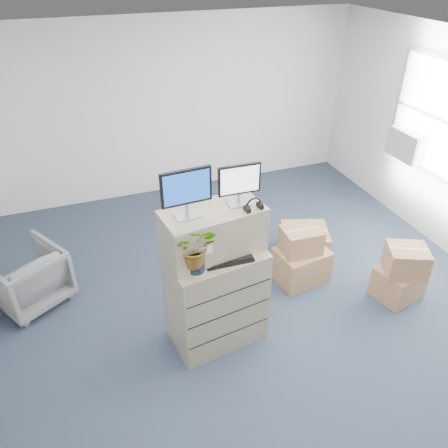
{
  "coord_description": "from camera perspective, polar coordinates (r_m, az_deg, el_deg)",
  "views": [
    {
      "loc": [
        -1.6,
        -3.2,
        3.64
      ],
      "look_at": [
        -0.28,
        0.4,
        1.16
      ],
      "focal_mm": 35.0,
      "sensor_mm": 36.0,
      "label": 1
    }
  ],
  "objects": [
    {
      "name": "monitor_left",
      "position": [
        3.79,
        -4.93,
        4.36
      ],
      "size": [
        0.46,
        0.19,
        0.46
      ],
      "rotation": [
        0.0,
        0.0,
        0.06
      ],
      "color": "#99999E",
      "rests_on": "filing_cabinet_upper"
    },
    {
      "name": "potted_plant",
      "position": [
        3.88,
        -3.82,
        -3.45
      ],
      "size": [
        0.47,
        0.5,
        0.42
      ],
      "rotation": [
        0.0,
        0.0,
        0.14
      ],
      "color": "#A0B592",
      "rests_on": "filing_cabinet_lower"
    },
    {
      "name": "ac_unit",
      "position": [
        6.86,
        22.78,
        9.53
      ],
      "size": [
        0.24,
        0.6,
        0.4
      ],
      "primitive_type": "cube",
      "color": "beige",
      "rests_on": "wall_right"
    },
    {
      "name": "tissue_box",
      "position": [
        4.38,
        1.91,
        -0.85
      ],
      "size": [
        0.26,
        0.2,
        0.09
      ],
      "primitive_type": "cube",
      "rotation": [
        0.0,
        0.0,
        0.4
      ],
      "color": "#3D8FD1",
      "rests_on": "external_drive"
    },
    {
      "name": "filing_cabinet_upper",
      "position": [
        4.12,
        -1.44,
        -0.98
      ],
      "size": [
        1.0,
        0.6,
        0.47
      ],
      "primitive_type": "cube",
      "rotation": [
        0.0,
        0.0,
        0.14
      ],
      "color": "tan",
      "rests_on": "filing_cabinet_lower"
    },
    {
      "name": "monitor_right",
      "position": [
        3.97,
        2.02,
        5.43
      ],
      "size": [
        0.41,
        0.16,
        0.4
      ],
      "rotation": [
        0.0,
        0.0,
        -0.02
      ],
      "color": "#99999E",
      "rests_on": "filing_cabinet_upper"
    },
    {
      "name": "external_drive",
      "position": [
        4.43,
        1.57,
        -1.51
      ],
      "size": [
        0.23,
        0.2,
        0.06
      ],
      "primitive_type": "cube",
      "rotation": [
        0.0,
        0.0,
        0.43
      ],
      "color": "black",
      "rests_on": "filing_cabinet_lower"
    },
    {
      "name": "office_chair",
      "position": [
        5.59,
        -24.31,
        -6.08
      ],
      "size": [
        1.01,
        0.99,
        0.78
      ],
      "primitive_type": "imported",
      "rotation": [
        0.0,
        0.0,
        3.68
      ],
      "color": "slate",
      "rests_on": "ground"
    },
    {
      "name": "keyboard",
      "position": [
        4.14,
        0.55,
        -4.63
      ],
      "size": [
        0.48,
        0.22,
        0.02
      ],
      "primitive_type": "cube",
      "rotation": [
        0.0,
        0.0,
        -0.04
      ],
      "color": "black",
      "rests_on": "filing_cabinet_lower"
    },
    {
      "name": "phone_dock",
      "position": [
        4.19,
        -1.63,
        -3.43
      ],
      "size": [
        0.07,
        0.06,
        0.14
      ],
      "rotation": [
        0.0,
        0.0,
        0.14
      ],
      "color": "silver",
      "rests_on": "filing_cabinet_lower"
    },
    {
      "name": "filing_cabinet_lower",
      "position": [
        4.57,
        -1.0,
        -9.56
      ],
      "size": [
        1.02,
        0.7,
        1.11
      ],
      "primitive_type": "cube",
      "rotation": [
        0.0,
        0.0,
        0.14
      ],
      "color": "tan",
      "rests_on": "ground"
    },
    {
      "name": "mouse",
      "position": [
        4.24,
        3.27,
        -3.51
      ],
      "size": [
        0.12,
        0.09,
        0.04
      ],
      "primitive_type": "ellipsoid",
      "rotation": [
        0.0,
        0.0,
        0.16
      ],
      "color": "silver",
      "rests_on": "filing_cabinet_lower"
    },
    {
      "name": "cardboard_boxes",
      "position": [
        5.68,
        13.9,
        -4.32
      ],
      "size": [
        1.61,
        1.79,
        0.75
      ],
      "color": "#957148",
      "rests_on": "ground"
    },
    {
      "name": "ground",
      "position": [
        5.1,
        4.66,
        -12.72
      ],
      "size": [
        7.0,
        7.0,
        0.0
      ],
      "primitive_type": "plane",
      "color": "#243041",
      "rests_on": "ground"
    },
    {
      "name": "headphones",
      "position": [
        3.98,
        3.89,
        2.43
      ],
      "size": [
        0.17,
        0.04,
        0.17
      ],
      "primitive_type": "torus",
      "rotation": [
        1.57,
        0.0,
        0.14
      ],
      "color": "black",
      "rests_on": "filing_cabinet_upper"
    },
    {
      "name": "water_bottle",
      "position": [
        4.18,
        -0.45,
        -2.05
      ],
      "size": [
        0.08,
        0.08,
        0.28
      ],
      "primitive_type": "cylinder",
      "color": "#9B9EA3",
      "rests_on": "filing_cabinet_lower"
    },
    {
      "name": "wall_back",
      "position": [
        7.25,
        -6.56,
        14.75
      ],
      "size": [
        6.0,
        0.02,
        2.8
      ],
      "primitive_type": "cube",
      "color": "silver",
      "rests_on": "ground"
    }
  ]
}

